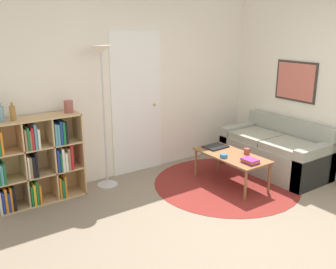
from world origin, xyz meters
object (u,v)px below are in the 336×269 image
(coffee_table, at_px, (231,157))
(bottle_right, at_px, (13,113))
(cup, at_px, (247,151))
(floor_lamp, at_px, (102,74))
(bowl, at_px, (224,156))
(couch, at_px, (277,152))
(bottle_middle, at_px, (0,114))
(vase_on_shelf, at_px, (69,107))
(laptop, at_px, (216,147))
(bookshelf, at_px, (34,161))

(coffee_table, distance_m, bottle_right, 2.84)
(cup, bearing_deg, floor_lamp, 146.77)
(bowl, bearing_deg, couch, 0.72)
(coffee_table, bearing_deg, floor_lamp, 146.30)
(floor_lamp, bearing_deg, bottle_middle, 177.38)
(coffee_table, xyz_separation_m, vase_on_shelf, (-1.87, 1.01, 0.77))
(vase_on_shelf, bearing_deg, laptop, -18.91)
(floor_lamp, distance_m, couch, 2.85)
(couch, distance_m, laptop, 1.00)
(coffee_table, distance_m, cup, 0.23)
(bottle_middle, xyz_separation_m, vase_on_shelf, (0.80, -0.00, -0.02))
(floor_lamp, xyz_separation_m, couch, (2.37, -0.96, -1.25))
(bookshelf, bearing_deg, cup, -23.65)
(cup, distance_m, vase_on_shelf, 2.44)
(coffee_table, bearing_deg, bottle_middle, 159.35)
(bookshelf, relative_size, couch, 0.71)
(laptop, bearing_deg, bookshelf, 164.67)
(bookshelf, xyz_separation_m, couch, (3.30, -1.02, -0.25))
(bookshelf, height_order, coffee_table, bookshelf)
(bookshelf, distance_m, laptop, 2.47)
(bottle_right, bearing_deg, vase_on_shelf, 1.81)
(bowl, bearing_deg, laptop, 62.72)
(bowl, bearing_deg, bottle_right, 156.89)
(laptop, height_order, vase_on_shelf, vase_on_shelf)
(couch, relative_size, cup, 19.56)
(bowl, distance_m, cup, 0.36)
(cup, bearing_deg, bottle_middle, 158.74)
(laptop, xyz_separation_m, bowl, (-0.20, -0.38, 0.01))
(bottle_right, bearing_deg, cup, -21.75)
(couch, height_order, bottle_right, bottle_right)
(bookshelf, bearing_deg, bottle_right, -173.01)
(couch, height_order, coffee_table, couch)
(couch, height_order, bottle_middle, bottle_middle)
(floor_lamp, xyz_separation_m, bottle_right, (-1.12, 0.04, -0.37))
(bowl, height_order, bottle_right, bottle_right)
(floor_lamp, bearing_deg, bowl, -37.98)
(floor_lamp, relative_size, laptop, 5.65)
(cup, relative_size, bottle_right, 0.37)
(vase_on_shelf, bearing_deg, floor_lamp, -7.16)
(couch, bearing_deg, coffee_table, 179.11)
(bottle_right, height_order, vase_on_shelf, bottle_right)
(laptop, xyz_separation_m, cup, (0.16, -0.46, 0.03))
(floor_lamp, xyz_separation_m, bowl, (1.25, -0.98, -1.08))
(coffee_table, bearing_deg, cup, -29.42)
(bookshelf, xyz_separation_m, bottle_middle, (-0.32, -0.00, 0.64))
(couch, distance_m, bowl, 1.13)
(vase_on_shelf, bearing_deg, bowl, -31.29)
(bottle_middle, bearing_deg, laptop, -13.58)
(floor_lamp, xyz_separation_m, coffee_table, (1.42, -0.95, -1.14))
(bowl, bearing_deg, bottle_middle, 157.50)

